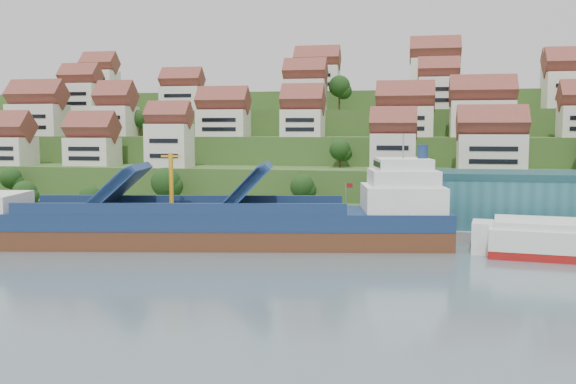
# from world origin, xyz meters

# --- Properties ---
(ground) EXTENTS (300.00, 300.00, 0.00)m
(ground) POSITION_xyz_m (0.00, 0.00, 0.00)
(ground) COLOR slate
(ground) RESTS_ON ground
(quay) EXTENTS (180.00, 14.00, 2.20)m
(quay) POSITION_xyz_m (20.00, 15.00, 1.10)
(quay) COLOR gray
(quay) RESTS_ON ground
(hillside) EXTENTS (260.00, 128.00, 31.00)m
(hillside) POSITION_xyz_m (0.00, 103.55, 10.66)
(hillside) COLOR #2D4C1E
(hillside) RESTS_ON ground
(hillside_village) EXTENTS (158.01, 63.49, 29.31)m
(hillside_village) POSITION_xyz_m (4.41, 59.94, 24.04)
(hillside_village) COLOR silver
(hillside_village) RESTS_ON ground
(hillside_trees) EXTENTS (143.50, 61.90, 31.39)m
(hillside_trees) POSITION_xyz_m (-13.60, 43.32, 16.18)
(hillside_trees) COLOR #1C4015
(hillside_trees) RESTS_ON ground
(warehouse) EXTENTS (60.00, 15.00, 10.00)m
(warehouse) POSITION_xyz_m (52.00, 17.00, 7.20)
(warehouse) COLOR #27606B
(warehouse) RESTS_ON quay
(flagpole) EXTENTS (1.28, 0.16, 8.00)m
(flagpole) POSITION_xyz_m (18.11, 10.00, 6.88)
(flagpole) COLOR gray
(flagpole) RESTS_ON quay
(cargo_ship) EXTENTS (86.55, 28.06, 19.07)m
(cargo_ship) POSITION_xyz_m (-4.01, -0.74, 3.56)
(cargo_ship) COLOR #562E1A
(cargo_ship) RESTS_ON ground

